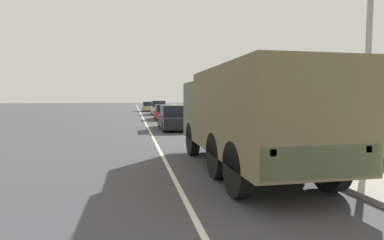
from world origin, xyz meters
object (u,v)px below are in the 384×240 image
lamp_post (362,18)px  car_nearest_ahead (174,118)px  car_third_ahead (158,108)px  military_truck (247,113)px  car_second_ahead (164,113)px  car_fourth_ahead (149,107)px

lamp_post → car_nearest_ahead: bearing=102.0°
car_nearest_ahead → car_third_ahead: 17.85m
military_truck → car_third_ahead: 29.65m
car_second_ahead → car_nearest_ahead: bearing=-91.4°
car_nearest_ahead → lamp_post: (2.82, -13.33, 3.34)m
car_nearest_ahead → car_fourth_ahead: (-0.28, 27.50, -0.05)m
military_truck → car_fourth_ahead: size_ratio=1.65×
car_third_ahead → lamp_post: 31.44m
lamp_post → car_third_ahead: bearing=94.4°
car_nearest_ahead → car_second_ahead: size_ratio=1.04×
military_truck → car_second_ahead: bearing=90.7°
car_second_ahead → lamp_post: (2.60, -22.56, 3.40)m
lamp_post → car_second_ahead: bearing=96.6°
military_truck → car_nearest_ahead: 11.84m
car_third_ahead → car_fourth_ahead: 9.68m
car_fourth_ahead → lamp_post: lamp_post is taller
military_truck → lamp_post: (2.34, -1.54, 2.41)m
car_nearest_ahead → car_third_ahead: car_third_ahead is taller
military_truck → car_fourth_ahead: military_truck is taller
car_second_ahead → car_third_ahead: 8.61m
military_truck → car_third_ahead: (-0.04, 29.63, -0.88)m
military_truck → car_second_ahead: size_ratio=1.53×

